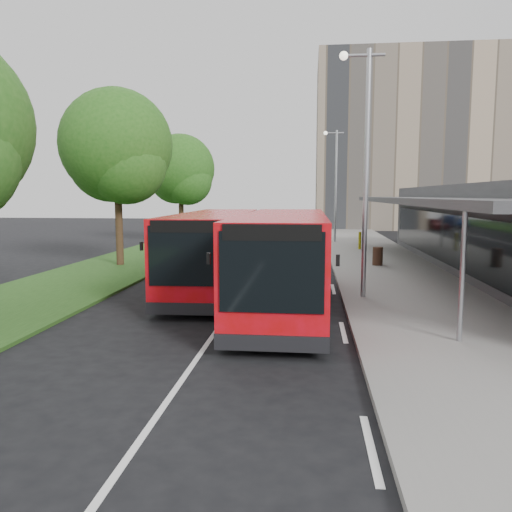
% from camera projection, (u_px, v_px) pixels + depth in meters
% --- Properties ---
extents(ground, '(120.00, 120.00, 0.00)m').
position_uv_depth(ground, '(230.00, 311.00, 15.25)').
color(ground, black).
rests_on(ground, ground).
extents(pavement, '(5.00, 80.00, 0.15)m').
position_uv_depth(pavement, '(362.00, 246.00, 34.33)').
color(pavement, slate).
rests_on(pavement, ground).
extents(grass_verge, '(5.00, 80.00, 0.10)m').
position_uv_depth(grass_verge, '(178.00, 244.00, 35.73)').
color(grass_verge, '#1D4115').
rests_on(grass_verge, ground).
extents(lane_centre_line, '(0.12, 70.00, 0.01)m').
position_uv_depth(lane_centre_line, '(270.00, 254.00, 30.05)').
color(lane_centre_line, silver).
rests_on(lane_centre_line, ground).
extents(kerb_dashes, '(0.12, 56.00, 0.01)m').
position_uv_depth(kerb_dashes, '(323.00, 248.00, 33.64)').
color(kerb_dashes, silver).
rests_on(kerb_dashes, ground).
extents(office_block, '(22.00, 12.00, 18.00)m').
position_uv_depth(office_block, '(419.00, 145.00, 54.09)').
color(office_block, tan).
rests_on(office_block, ground).
extents(station_building, '(7.70, 26.00, 4.00)m').
position_uv_depth(station_building, '(505.00, 230.00, 21.72)').
color(station_building, '#313133').
rests_on(station_building, ground).
extents(tree_mid, '(5.40, 5.40, 8.67)m').
position_uv_depth(tree_mid, '(117.00, 152.00, 24.26)').
color(tree_mid, '#352415').
rests_on(tree_mid, ground).
extents(tree_far, '(4.94, 4.94, 7.93)m').
position_uv_depth(tree_far, '(181.00, 173.00, 36.16)').
color(tree_far, '#352415').
rests_on(tree_far, ground).
extents(lamp_post_near, '(1.44, 0.28, 8.00)m').
position_uv_depth(lamp_post_near, '(364.00, 158.00, 16.21)').
color(lamp_post_near, '#96989E').
rests_on(lamp_post_near, pavement).
extents(lamp_post_far, '(1.44, 0.28, 8.00)m').
position_uv_depth(lamp_post_far, '(335.00, 179.00, 35.94)').
color(lamp_post_far, '#96989E').
rests_on(lamp_post_far, pavement).
extents(bus_main, '(2.84, 10.47, 2.96)m').
position_uv_depth(bus_main, '(284.00, 260.00, 15.60)').
color(bus_main, red).
rests_on(bus_main, ground).
extents(bus_second, '(2.96, 10.25, 2.87)m').
position_uv_depth(bus_second, '(216.00, 250.00, 18.74)').
color(bus_second, red).
rests_on(bus_second, ground).
extents(litter_bin, '(0.62, 0.62, 0.88)m').
position_uv_depth(litter_bin, '(378.00, 256.00, 24.23)').
color(litter_bin, '#392217').
rests_on(litter_bin, pavement).
extents(bollard, '(0.20, 0.20, 1.10)m').
position_uv_depth(bollard, '(360.00, 241.00, 31.40)').
color(bollard, '#FFF40D').
rests_on(bollard, pavement).
extents(car_near, '(2.86, 3.98, 1.26)m').
position_uv_depth(car_near, '(306.00, 223.00, 52.26)').
color(car_near, '#540C10').
rests_on(car_near, ground).
extents(car_far, '(2.15, 4.29, 1.35)m').
position_uv_depth(car_far, '(278.00, 220.00, 57.79)').
color(car_far, navy).
rests_on(car_far, ground).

